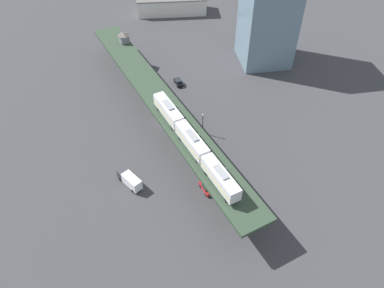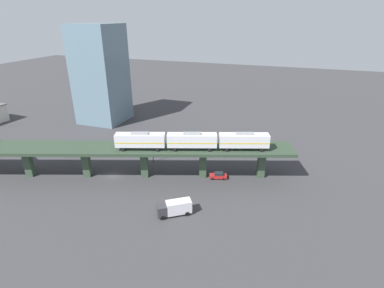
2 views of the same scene
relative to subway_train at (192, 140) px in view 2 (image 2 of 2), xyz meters
name	(u,v)px [view 2 (image 2 of 2)]	position (x,y,z in m)	size (l,w,h in m)	color
ground_plane	(113,176)	(-5.41, 20.08, -10.81)	(400.00, 400.00, 0.00)	#38383A
elevated_viaduct	(111,151)	(-5.34, 19.90, -3.73)	(37.80, 89.75, 8.27)	#2C3D2C
subway_train	(192,140)	(0.00, 0.00, 0.00)	(14.72, 36.10, 4.45)	silver
street_car_black	(75,152)	(1.70, 37.79, -9.87)	(2.61, 4.66, 1.89)	black
street_car_red	(218,175)	(2.43, -6.28, -9.87)	(2.98, 4.73, 1.89)	#AD1E1E
delivery_truck	(175,208)	(-15.35, -1.59, -9.05)	(5.98, 7.18, 3.20)	#333338
street_lamp	(153,149)	(5.12, 13.52, -6.70)	(0.44, 0.44, 6.94)	black
office_tower	(101,75)	(32.62, 48.02, 7.19)	(16.00, 16.00, 36.00)	slate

